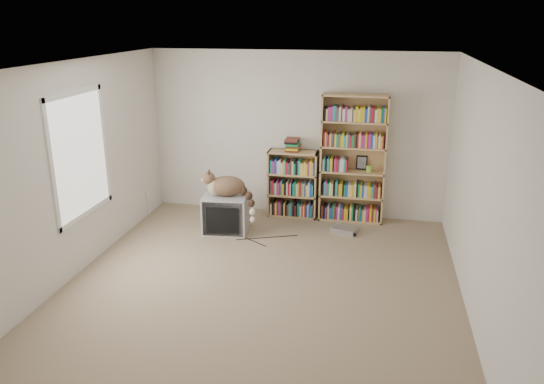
% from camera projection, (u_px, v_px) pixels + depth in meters
% --- Properties ---
extents(floor, '(4.50, 5.00, 0.01)m').
position_uv_depth(floor, '(261.00, 286.00, 6.12)').
color(floor, '#9C8769').
rests_on(floor, ground).
extents(wall_back, '(4.50, 0.02, 2.50)m').
position_uv_depth(wall_back, '(296.00, 135.00, 8.05)').
color(wall_back, beige).
rests_on(wall_back, floor).
extents(wall_front, '(4.50, 0.02, 2.50)m').
position_uv_depth(wall_front, '(175.00, 298.00, 3.40)').
color(wall_front, beige).
rests_on(wall_front, floor).
extents(wall_left, '(0.02, 5.00, 2.50)m').
position_uv_depth(wall_left, '(72.00, 172.00, 6.15)').
color(wall_left, beige).
rests_on(wall_left, floor).
extents(wall_right, '(0.02, 5.00, 2.50)m').
position_uv_depth(wall_right, '(480.00, 197.00, 5.30)').
color(wall_right, beige).
rests_on(wall_right, floor).
extents(ceiling, '(4.50, 5.00, 0.02)m').
position_uv_depth(ceiling, '(260.00, 65.00, 5.33)').
color(ceiling, white).
rests_on(ceiling, wall_back).
extents(window, '(0.02, 1.22, 1.52)m').
position_uv_depth(window, '(80.00, 155.00, 6.28)').
color(window, white).
rests_on(window, wall_left).
extents(crt_tv, '(0.67, 0.62, 0.54)m').
position_uv_depth(crt_tv, '(226.00, 213.00, 7.65)').
color(crt_tv, '#AAAAAD').
rests_on(crt_tv, floor).
extents(cat, '(0.83, 0.55, 0.62)m').
position_uv_depth(cat, '(230.00, 189.00, 7.46)').
color(cat, '#3C2518').
rests_on(cat, crt_tv).
extents(bookcase_tall, '(0.95, 0.30, 1.91)m').
position_uv_depth(bookcase_tall, '(353.00, 162.00, 7.86)').
color(bookcase_tall, tan).
rests_on(bookcase_tall, floor).
extents(bookcase_short, '(0.75, 0.30, 1.03)m').
position_uv_depth(bookcase_short, '(293.00, 186.00, 8.16)').
color(bookcase_short, tan).
rests_on(bookcase_short, floor).
extents(book_stack, '(0.22, 0.29, 0.19)m').
position_uv_depth(book_stack, '(293.00, 145.00, 7.97)').
color(book_stack, '#AA162E').
rests_on(book_stack, bookcase_short).
extents(green_mug, '(0.08, 0.08, 0.09)m').
position_uv_depth(green_mug, '(369.00, 169.00, 7.82)').
color(green_mug, '#82CB3A').
rests_on(green_mug, bookcase_tall).
extents(framed_print, '(0.16, 0.05, 0.21)m').
position_uv_depth(framed_print, '(362.00, 162.00, 7.92)').
color(framed_print, black).
rests_on(framed_print, bookcase_tall).
extents(dvd_player, '(0.40, 0.34, 0.08)m').
position_uv_depth(dvd_player, '(345.00, 230.00, 7.63)').
color(dvd_player, '#B8B8BD').
rests_on(dvd_player, floor).
extents(wall_outlet, '(0.01, 0.08, 0.13)m').
position_uv_depth(wall_outlet, '(147.00, 196.00, 8.21)').
color(wall_outlet, silver).
rests_on(wall_outlet, wall_left).
extents(floor_cables, '(1.20, 0.70, 0.01)m').
position_uv_depth(floor_cables, '(290.00, 242.00, 7.32)').
color(floor_cables, black).
rests_on(floor_cables, floor).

